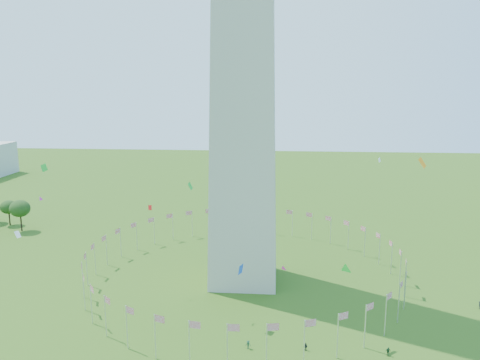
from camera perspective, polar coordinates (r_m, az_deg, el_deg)
name	(u,v)px	position (r m, az deg, el deg)	size (l,w,h in m)	color
flag_ring	(244,263)	(123.91, 0.46, -10.14)	(80.24, 80.24, 9.00)	silver
kites_aloft	(234,243)	(93.46, -0.72, -7.64)	(115.22, 72.88, 34.16)	green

